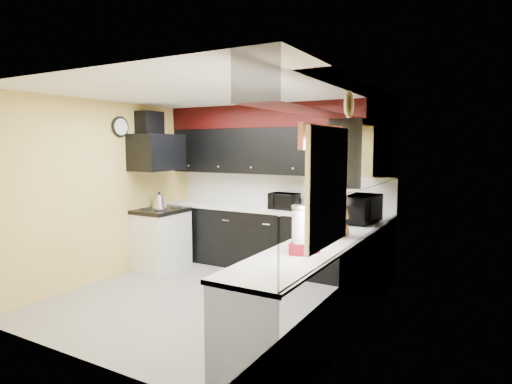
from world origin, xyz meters
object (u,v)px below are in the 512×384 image
toaster_oven (284,201)px  microwave (358,209)px  knife_block (340,206)px  kettle (159,201)px  utensil_crock (341,209)px

toaster_oven → microwave: microwave is taller
toaster_oven → knife_block: (0.88, -0.06, -0.00)m
kettle → microwave: bearing=2.8°
toaster_oven → knife_block: toaster_oven is taller
toaster_oven → utensil_crock: (0.88, 0.00, -0.05)m
utensil_crock → knife_block: bearing=-90.0°
toaster_oven → utensil_crock: 0.88m
kettle → toaster_oven: bearing=21.2°
microwave → knife_block: 0.64m
toaster_oven → utensil_crock: bearing=2.8°
microwave → utensil_crock: size_ratio=4.48×
utensil_crock → kettle: 2.79m
microwave → kettle: 3.10m
microwave → kettle: (-3.10, -0.15, -0.09)m
microwave → knife_block: size_ratio=2.59×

